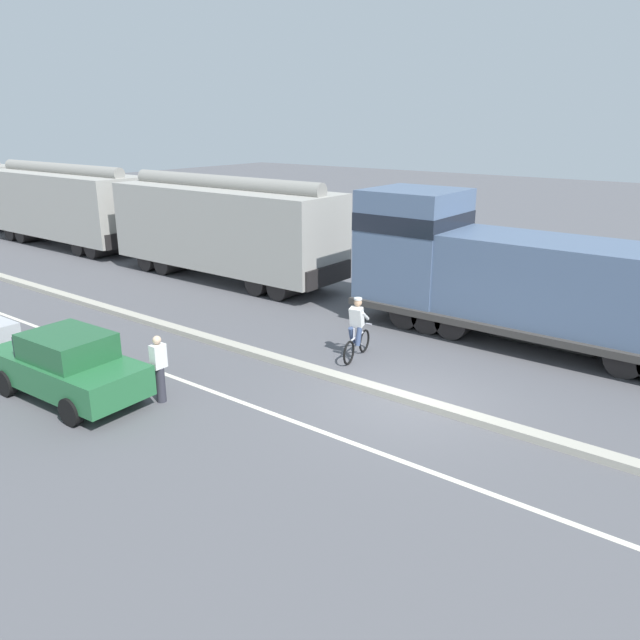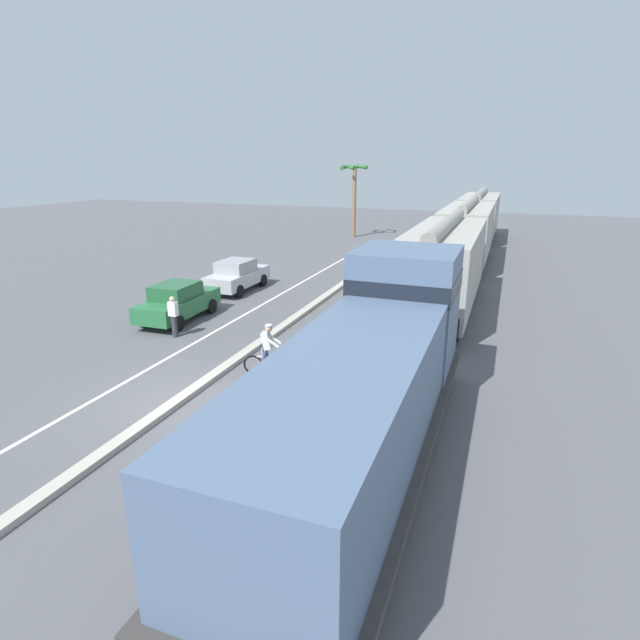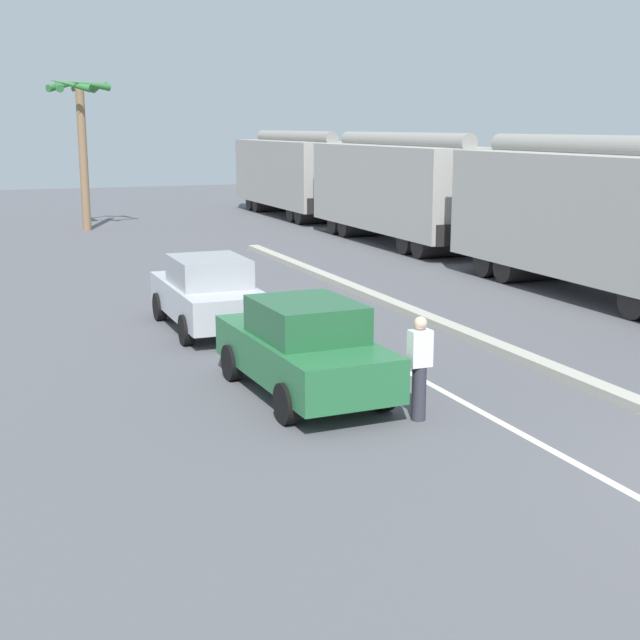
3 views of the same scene
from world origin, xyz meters
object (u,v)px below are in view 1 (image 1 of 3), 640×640
Objects in this scene: parked_car_green at (67,365)px; cyclist at (357,330)px; locomotive at (520,282)px; pedestrian_by_cars at (159,368)px; hopper_car_middle at (65,205)px; hopper_car_lead at (224,229)px.

cyclist is (6.21, -3.91, 0.00)m from parked_car_green.
parked_car_green is at bearing 147.81° from cyclist.
locomotive is at bearing -35.18° from cyclist.
pedestrian_by_cars is (-9.15, 4.92, -0.95)m from locomotive.
hopper_car_middle is 2.49× the size of parked_car_green.
hopper_car_lead and hopper_car_middle have the same top height.
hopper_car_middle reaches higher than pedestrian_by_cars.
hopper_car_middle is 6.54× the size of pedestrian_by_cars.
cyclist reaches higher than parked_car_green.
locomotive is at bearing -90.00° from hopper_car_middle.
locomotive is 2.73× the size of parked_car_green.
hopper_car_lead is at bearing -90.00° from hopper_car_middle.
hopper_car_middle is at bearing 90.00° from locomotive.
cyclist is 1.06× the size of pedestrian_by_cars.
hopper_car_middle is 20.98m from pedestrian_by_cars.
hopper_car_middle is at bearing 58.69° from parked_car_green.
parked_car_green is at bearing 121.83° from pedestrian_by_cars.
locomotive reaches higher than hopper_car_middle.
hopper_car_lead is at bearing 38.35° from pedestrian_by_cars.
locomotive is 12.16m from hopper_car_lead.
hopper_car_middle reaches higher than cyclist.
cyclist is at bearing -101.11° from hopper_car_middle.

